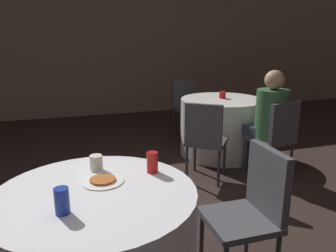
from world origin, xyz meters
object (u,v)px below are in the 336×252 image
object	(u,v)px
chair_far_southwest	(205,135)
chair_far_south	(277,133)
person_green_jacket	(266,123)
soda_can_red	(152,162)
pizza_plate_near	(103,180)
soda_can_blue	(62,201)
chair_far_north	(186,103)
table_far	(221,127)
chair_near_east	(253,204)

from	to	relation	value
chair_far_southwest	chair_far_south	distance (m)	0.77
person_green_jacket	soda_can_red	world-z (taller)	person_green_jacket
pizza_plate_near	soda_can_blue	distance (m)	0.36
chair_far_north	soda_can_blue	world-z (taller)	chair_far_north
chair_far_southwest	chair_far_south	size ratio (longest dim) A/B	1.00
chair_far_south	soda_can_blue	distance (m)	2.59
table_far	pizza_plate_near	xyz separation A→B (m)	(-1.75, -2.05, 0.38)
pizza_plate_near	chair_far_south	bearing A→B (deg)	30.30
chair_far_south	chair_far_north	bearing A→B (deg)	88.54
chair_far_southwest	chair_far_south	bearing A→B (deg)	24.13
chair_far_southwest	chair_far_north	world-z (taller)	same
chair_far_south	pizza_plate_near	xyz separation A→B (m)	(-1.94, -1.13, 0.22)
chair_far_south	soda_can_red	size ratio (longest dim) A/B	7.08
person_green_jacket	soda_can_blue	world-z (taller)	person_green_jacket
chair_far_south	person_green_jacket	distance (m)	0.17
chair_far_south	pizza_plate_near	world-z (taller)	chair_far_south
chair_far_southwest	person_green_jacket	bearing A→B (deg)	35.57
table_far	person_green_jacket	distance (m)	0.81
chair_far_southwest	pizza_plate_near	bearing A→B (deg)	-95.65
soda_can_blue	soda_can_red	xyz separation A→B (m)	(0.50, 0.33, 0.00)
chair_near_east	soda_can_red	xyz separation A→B (m)	(-0.59, 0.16, 0.28)
chair_near_east	soda_can_blue	world-z (taller)	chair_near_east
person_green_jacket	pizza_plate_near	size ratio (longest dim) A/B	5.05
chair_near_east	soda_can_blue	distance (m)	1.14
chair_far_southwest	chair_far_north	xyz separation A→B (m)	(0.42, 1.68, 0.00)
chair_near_east	chair_far_southwest	world-z (taller)	same
chair_far_south	chair_far_southwest	bearing A→B (deg)	155.87
chair_far_north	chair_far_southwest	bearing A→B (deg)	67.33
chair_near_east	pizza_plate_near	distance (m)	0.92
chair_far_southwest	soda_can_blue	distance (m)	2.13
chair_far_southwest	soda_can_red	size ratio (longest dim) A/B	7.08
chair_far_north	pizza_plate_near	world-z (taller)	chair_far_north
chair_far_north	pizza_plate_near	xyz separation A→B (m)	(-1.61, -2.98, 0.22)
person_green_jacket	soda_can_red	size ratio (longest dim) A/B	9.62
chair_far_south	soda_can_red	xyz separation A→B (m)	(-1.65, -1.09, 0.28)
chair_near_east	soda_can_red	world-z (taller)	chair_near_east
table_far	soda_can_red	xyz separation A→B (m)	(-1.46, -2.01, 0.43)
chair_far_south	soda_can_red	world-z (taller)	chair_far_south
chair_near_east	pizza_plate_near	xyz separation A→B (m)	(-0.88, 0.12, 0.22)
table_far	soda_can_red	bearing A→B (deg)	-126.03
table_far	chair_near_east	world-z (taller)	chair_near_east
chair_near_east	chair_far_south	world-z (taller)	same
table_far	chair_far_south	world-z (taller)	chair_far_south
chair_far_north	soda_can_red	world-z (taller)	chair_far_north
pizza_plate_near	soda_can_red	distance (m)	0.30
chair_far_southwest	chair_far_south	xyz separation A→B (m)	(0.75, -0.17, 0.00)
chair_near_east	chair_far_southwest	bearing A→B (deg)	-11.83
chair_far_north	soda_can_blue	distance (m)	3.75
table_far	chair_near_east	distance (m)	2.34
chair_far_southwest	soda_can_red	world-z (taller)	chair_far_southwest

